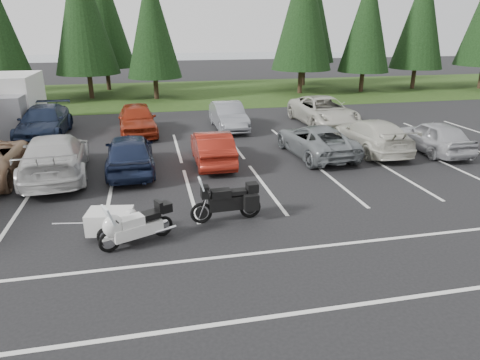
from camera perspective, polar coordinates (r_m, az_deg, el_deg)
The scene contains 25 objects.
ground at distance 13.90m, azimuth -8.28°, elevation -3.40°, with size 120.00×120.00×0.00m, color black.
grass_strip at distance 37.17m, azimuth -11.15°, elevation 11.17°, with size 80.00×16.00×0.01m, color #1A3310.
lake_water at distance 68.14m, azimuth -8.45°, elevation 15.18°, with size 70.00×50.00×0.02m, color gray.
box_truck at distance 26.60m, azimuth -28.29°, elevation 8.95°, with size 2.40×5.60×2.90m, color silver, non-canonical shape.
stall_markings at distance 15.76m, azimuth -8.83°, elevation -0.56°, with size 32.00×16.00×0.01m, color silver.
conifer_4 at distance 35.93m, azimuth -20.36°, elevation 20.53°, with size 4.80×4.80×11.17m.
conifer_5 at distance 34.37m, azimuth -11.69°, elevation 19.87°, with size 4.14×4.14×9.63m.
conifer_6 at distance 37.12m, azimuth 8.47°, elevation 21.71°, with size 4.93×4.93×11.48m.
conifer_7 at distance 39.06m, azimuth 16.62°, elevation 19.72°, with size 4.27×4.27×9.94m.
conifer_8 at distance 42.58m, azimuth 23.06°, elevation 19.45°, with size 4.53×4.53×10.56m.
conifer_back_b at distance 40.42m, azimuth -18.05°, elevation 20.93°, with size 4.97×4.97×11.58m.
conifer_back_c at distance 42.25m, azimuth 8.91°, elevation 22.51°, with size 5.50×5.50×12.81m.
car_near_3 at distance 17.57m, azimuth -23.45°, elevation 2.95°, with size 2.29×5.63×1.63m, color beige.
car_near_4 at distance 17.25m, azimuth -14.48°, elevation 3.53°, with size 1.82×4.53×1.54m, color #17203B.
car_near_5 at distance 17.79m, azimuth -3.73°, elevation 4.35°, with size 1.45×4.17×1.37m, color maroon.
car_near_6 at distance 19.20m, azimuth 10.04°, elevation 5.23°, with size 2.25×4.88×1.36m, color slate.
car_near_7 at distance 20.47m, azimuth 17.05°, elevation 5.71°, with size 2.04×5.02×1.46m, color beige.
car_near_8 at distance 21.28m, azimuth 24.42°, elevation 5.29°, with size 1.70×4.23×1.44m, color #A5A6AA.
car_far_1 at distance 24.25m, azimuth -24.68°, elevation 7.02°, with size 2.18×5.37×1.56m, color #162037.
car_far_2 at distance 23.37m, azimuth -13.55°, elevation 7.90°, with size 1.88×4.68×1.59m, color maroon.
car_far_3 at distance 23.92m, azimuth -1.56°, elevation 8.53°, with size 1.53×4.39×1.45m, color slate.
car_far_4 at distance 25.41m, azimuth 11.04°, elevation 9.01°, with size 2.62×5.67×1.58m, color beige.
touring_motorcycle at distance 11.52m, azimuth -13.68°, elevation -5.44°, with size 2.29×0.71×1.27m, color silver, non-canonical shape.
cargo_trailer at distance 12.15m, azimuth -16.87°, elevation -5.61°, with size 1.71×0.96×0.79m, color silver, non-canonical shape.
adventure_motorcycle at distance 12.48m, azimuth -1.87°, elevation -2.43°, with size 2.35×0.82×1.43m, color black, non-canonical shape.
Camera 1 is at (-0.70, -12.76, 5.47)m, focal length 32.00 mm.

